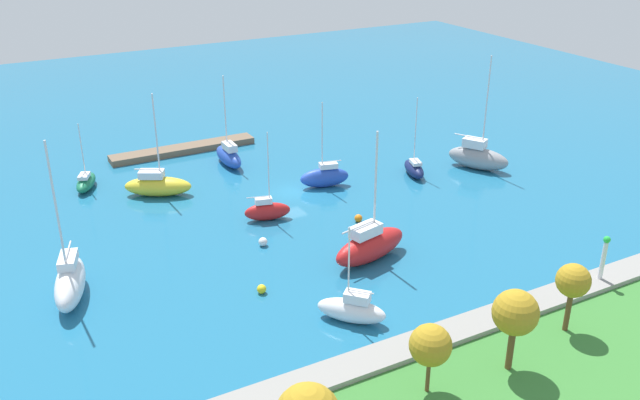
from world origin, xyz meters
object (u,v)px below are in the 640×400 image
at_px(sailboat_green_east_end, 86,182).
at_px(sailboat_white_far_north, 352,309).
at_px(pier_dock, 183,149).
at_px(sailboat_blue_lone_north, 229,156).
at_px(park_tree_east, 573,282).
at_px(mooring_buoy_yellow, 262,289).
at_px(sailboat_white_center_basin, 70,282).
at_px(sailboat_gray_by_breakwater, 478,157).
at_px(park_tree_midwest, 515,313).
at_px(sailboat_navy_west_end, 414,168).
at_px(sailboat_blue_lone_south, 325,177).
at_px(sailboat_red_off_beacon, 370,245).
at_px(sailboat_red_along_channel, 267,210).
at_px(harbor_beacon, 604,254).
at_px(sailboat_yellow_near_pier, 158,185).
at_px(mooring_buoy_white, 263,242).
at_px(mooring_buoy_orange, 358,218).
at_px(park_tree_mideast, 430,345).

height_order(sailboat_green_east_end, sailboat_white_far_north, sailboat_white_far_north).
xyz_separation_m(pier_dock, sailboat_blue_lone_north, (-3.33, 6.84, 0.78)).
xyz_separation_m(park_tree_east, mooring_buoy_yellow, (16.29, -16.29, -4.63)).
relative_size(sailboat_white_center_basin, sailboat_gray_by_breakwater, 1.01).
xyz_separation_m(park_tree_midwest, park_tree_east, (-6.55, -1.34, -0.27)).
bearing_deg(park_tree_midwest, sailboat_navy_west_end, -115.91).
distance_m(sailboat_blue_lone_south, sailboat_red_off_beacon, 16.88).
xyz_separation_m(sailboat_red_along_channel, sailboat_green_east_end, (14.06, -16.47, -0.22)).
bearing_deg(harbor_beacon, mooring_buoy_yellow, -28.66).
xyz_separation_m(sailboat_green_east_end, sailboat_red_off_beacon, (-18.56, 28.12, 0.68)).
height_order(sailboat_yellow_near_pier, sailboat_blue_lone_south, sailboat_yellow_near_pier).
distance_m(sailboat_green_east_end, mooring_buoy_yellow, 29.74).
bearing_deg(sailboat_blue_lone_north, sailboat_yellow_near_pier, 115.83).
relative_size(sailboat_red_along_channel, sailboat_blue_lone_south, 0.94).
height_order(sailboat_white_center_basin, sailboat_white_far_north, sailboat_white_center_basin).
xyz_separation_m(park_tree_midwest, sailboat_green_east_end, (17.77, -46.26, -4.49)).
bearing_deg(park_tree_midwest, sailboat_blue_lone_south, -98.70).
xyz_separation_m(sailboat_white_far_north, mooring_buoy_yellow, (4.34, -6.81, -0.64)).
height_order(harbor_beacon, sailboat_gray_by_breakwater, sailboat_gray_by_breakwater).
relative_size(park_tree_east, sailboat_red_off_beacon, 0.45).
distance_m(sailboat_blue_lone_north, sailboat_white_center_basin, 30.52).
bearing_deg(sailboat_white_far_north, sailboat_gray_by_breakwater, -98.62).
relative_size(sailboat_white_center_basin, sailboat_yellow_near_pier, 1.20).
xyz_separation_m(sailboat_green_east_end, sailboat_gray_by_breakwater, (-41.26, 15.57, 0.67)).
bearing_deg(park_tree_midwest, mooring_buoy_white, -75.78).
distance_m(park_tree_midwest, sailboat_white_far_north, 12.82).
relative_size(sailboat_yellow_near_pier, sailboat_green_east_end, 1.52).
distance_m(sailboat_green_east_end, sailboat_red_off_beacon, 33.70).
distance_m(sailboat_white_center_basin, sailboat_green_east_end, 22.85).
xyz_separation_m(pier_dock, mooring_buoy_orange, (-8.75, 27.25, 0.01)).
bearing_deg(pier_dock, mooring_buoy_white, 86.90).
xyz_separation_m(sailboat_blue_lone_north, sailboat_red_off_beacon, (-2.32, 27.38, 0.30)).
height_order(sailboat_white_center_basin, mooring_buoy_white, sailboat_white_center_basin).
bearing_deg(pier_dock, sailboat_blue_lone_north, 115.95).
bearing_deg(pier_dock, park_tree_midwest, 95.29).
bearing_deg(sailboat_red_along_channel, pier_dock, 107.70).
xyz_separation_m(pier_dock, sailboat_white_far_north, (0.55, 41.53, 0.64)).
bearing_deg(park_tree_mideast, harbor_beacon, -168.57).
relative_size(park_tree_midwest, sailboat_red_along_channel, 0.64).
bearing_deg(pier_dock, harbor_beacon, 111.45).
relative_size(sailboat_blue_lone_south, mooring_buoy_yellow, 12.62).
xyz_separation_m(sailboat_blue_lone_south, mooring_buoy_orange, (1.37, 9.31, -0.79)).
xyz_separation_m(park_tree_midwest, sailboat_yellow_near_pier, (11.42, -40.78, -4.10)).
xyz_separation_m(sailboat_white_center_basin, sailboat_white_far_north, (-17.84, 13.26, -0.50)).
bearing_deg(sailboat_navy_west_end, mooring_buoy_yellow, 136.95).
bearing_deg(pier_dock, sailboat_green_east_end, 25.25).
height_order(sailboat_red_off_beacon, mooring_buoy_white, sailboat_red_off_beacon).
height_order(sailboat_red_along_channel, sailboat_white_far_north, sailboat_red_along_channel).
height_order(sailboat_blue_lone_south, sailboat_red_off_beacon, sailboat_red_off_beacon).
height_order(sailboat_gray_by_breakwater, mooring_buoy_white, sailboat_gray_by_breakwater).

